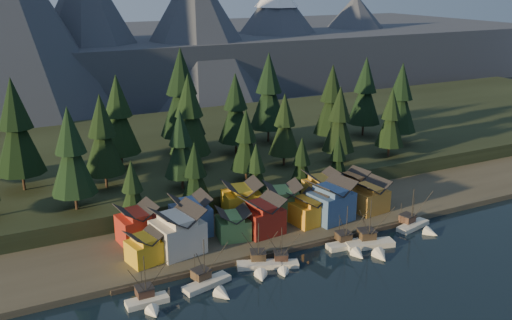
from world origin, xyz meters
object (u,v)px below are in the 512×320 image
boat_1 (210,279)px  house_front_0 (145,246)px  boat_6 (417,221)px  boat_0 (148,296)px  house_back_1 (191,214)px  boat_4 (350,241)px  boat_5 (373,240)px  boat_2 (259,261)px  boat_3 (282,260)px  house_back_0 (137,223)px  house_front_1 (178,229)px

boat_1 → house_front_0: 17.16m
boat_1 → boat_6: boat_6 is taller
boat_0 → house_back_1: house_back_1 is taller
boat_4 → boat_5: 5.27m
boat_2 → boat_3: bearing=1.8°
boat_3 → house_back_0: 34.65m
boat_3 → boat_5: 23.09m
boat_0 → boat_2: bearing=7.0°
boat_4 → house_front_0: bearing=169.7°
boat_3 → house_front_0: bearing=174.6°
boat_1 → boat_5: bearing=-15.3°
house_back_1 → boat_0: bearing=-125.3°
boat_3 → house_front_1: (-18.31, 14.80, 4.91)m
boat_5 → house_front_1: 44.70m
boat_3 → house_front_0: size_ratio=1.20×
boat_1 → house_back_0: bearing=93.6°
boat_2 → boat_5: boat_5 is taller
boat_4 → boat_5: bearing=-22.0°
boat_0 → boat_5: bearing=-0.1°
boat_5 → house_front_1: house_front_1 is taller
boat_3 → boat_1: bearing=-155.5°
boat_6 → boat_5: bearing=178.8°
house_back_0 → house_back_1: bearing=-12.8°
boat_4 → house_back_1: house_back_1 is taller
boat_1 → boat_5: 40.16m
boat_6 → boat_3: bearing=169.3°
house_back_0 → boat_0: bearing=-108.2°
boat_1 → boat_2: (12.42, 2.48, 0.06)m
house_back_0 → boat_5: bearing=-34.3°
house_back_0 → boat_1: bearing=-78.8°
boat_4 → house_back_1: bearing=150.6°
boat_1 → boat_2: bearing=-3.0°
boat_1 → house_front_0: boat_1 is taller
boat_2 → boat_3: boat_2 is taller
boat_6 → boat_0: bearing=169.2°
boat_3 → house_front_1: 24.04m
house_back_1 → boat_1: bearing=-100.1°
boat_6 → house_front_0: 66.89m
boat_0 → house_back_1: size_ratio=1.16×
boat_0 → boat_4: size_ratio=0.99×
boat_0 → boat_4: (48.52, 2.39, -0.17)m
boat_5 → boat_4: bearing=165.8°
boat_2 → boat_5: size_ratio=0.88×
boat_5 → house_back_1: 42.94m
boat_0 → boat_1: bearing=2.9°
boat_4 → house_back_1: (-30.80, 21.40, 4.45)m
boat_6 → house_back_0: bearing=147.8°
boat_5 → house_back_1: (-35.47, 23.82, 4.20)m
boat_4 → boat_5: boat_5 is taller
boat_0 → house_back_1: bearing=53.2°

